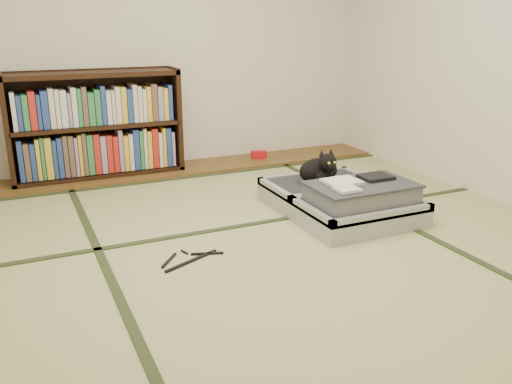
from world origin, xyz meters
name	(u,v)px	position (x,y,z in m)	size (l,w,h in m)	color
floor	(272,246)	(0.00, 0.00, 0.00)	(4.50, 4.50, 0.00)	tan
wood_strip	(178,169)	(0.00, 2.00, 0.01)	(4.00, 0.50, 0.02)	brown
red_item	(259,155)	(0.85, 2.03, 0.06)	(0.15, 0.09, 0.07)	red
tatami_borders	(241,221)	(0.00, 0.49, 0.00)	(4.00, 4.50, 0.01)	#2D381E
bookcase	(96,127)	(-0.71, 2.07, 0.45)	(1.48, 0.34, 0.95)	black
suitcase	(343,200)	(0.72, 0.31, 0.11)	(0.81, 1.08, 0.32)	#A0A1A5
cat	(321,170)	(0.71, 0.60, 0.26)	(0.36, 0.36, 0.29)	black
cable_coil	(338,179)	(0.89, 0.63, 0.17)	(0.11, 0.11, 0.03)	white
hanger	(190,259)	(-0.53, 0.03, 0.01)	(0.40, 0.26, 0.01)	black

